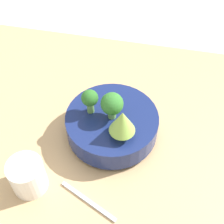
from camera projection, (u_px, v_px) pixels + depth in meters
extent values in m
plane|color=beige|center=(101.00, 141.00, 0.94)|extent=(6.00, 6.00, 0.00)
cube|color=tan|center=(101.00, 137.00, 0.93)|extent=(1.16, 0.90, 0.04)
cylinder|color=navy|center=(112.00, 132.00, 0.91)|extent=(0.12, 0.12, 0.01)
cylinder|color=navy|center=(112.00, 124.00, 0.88)|extent=(0.26, 0.26, 0.06)
cylinder|color=#7AB256|center=(122.00, 132.00, 0.80)|extent=(0.03, 0.03, 0.02)
cone|color=#84AD47|center=(122.00, 122.00, 0.77)|extent=(0.07, 0.07, 0.07)
cylinder|color=#6BA34C|center=(112.00, 113.00, 0.84)|extent=(0.02, 0.02, 0.03)
sphere|color=#2D6B28|center=(112.00, 104.00, 0.81)|extent=(0.06, 0.06, 0.06)
cylinder|color=#609347|center=(90.00, 107.00, 0.85)|extent=(0.02, 0.02, 0.04)
sphere|color=#286023|center=(90.00, 98.00, 0.82)|extent=(0.05, 0.05, 0.05)
cylinder|color=silver|center=(28.00, 176.00, 0.77)|extent=(0.09, 0.09, 0.09)
cube|color=#B2B2B7|center=(88.00, 201.00, 0.77)|extent=(0.16, 0.08, 0.01)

